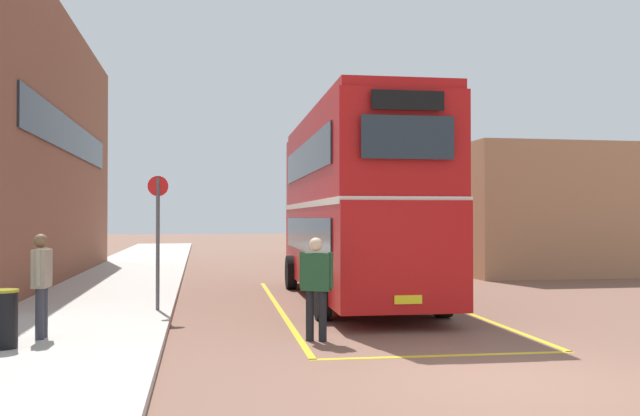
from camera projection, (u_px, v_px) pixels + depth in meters
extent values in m
plane|color=brown|center=(317.00, 281.00, 23.16)|extent=(135.60, 135.60, 0.00)
cube|color=#B2ADA3|center=(126.00, 276.00, 24.40)|extent=(4.00, 57.60, 0.14)
cube|color=#232D38|center=(73.00, 138.00, 22.76)|extent=(0.06, 13.90, 1.10)
cube|color=#AD7A56|center=(502.00, 211.00, 30.54)|extent=(7.63, 13.89, 4.81)
cube|color=#19232D|center=(419.00, 206.00, 29.87)|extent=(0.06, 10.56, 1.10)
cylinder|color=black|center=(291.00, 272.00, 20.46)|extent=(0.31, 1.01, 1.00)
cylinder|color=black|center=(376.00, 271.00, 20.83)|extent=(0.31, 1.01, 1.00)
cylinder|color=black|center=(322.00, 296.00, 14.27)|extent=(0.31, 1.01, 1.00)
cylinder|color=black|center=(442.00, 294.00, 14.65)|extent=(0.31, 1.01, 1.00)
cube|color=#B71414|center=(354.00, 246.00, 17.57)|extent=(2.78, 10.15, 2.10)
cube|color=#B71414|center=(354.00, 164.00, 17.59)|extent=(2.78, 9.95, 2.10)
cube|color=#B71414|center=(354.00, 119.00, 17.61)|extent=(2.68, 9.84, 0.20)
cube|color=white|center=(354.00, 205.00, 17.58)|extent=(2.81, 10.05, 0.14)
cube|color=#232D38|center=(305.00, 235.00, 17.38)|extent=(0.26, 8.27, 0.84)
cube|color=#232D38|center=(305.00, 160.00, 17.41)|extent=(0.26, 8.27, 0.84)
cube|color=#232D38|center=(402.00, 234.00, 17.75)|extent=(0.26, 8.27, 0.84)
cube|color=#232D38|center=(402.00, 161.00, 17.78)|extent=(0.26, 8.27, 0.84)
cube|color=#232D38|center=(408.00, 137.00, 12.59)|extent=(1.75, 0.09, 0.80)
cube|color=black|center=(408.00, 100.00, 12.60)|extent=(1.38, 0.08, 0.36)
cube|color=#232D38|center=(324.00, 228.00, 22.58)|extent=(2.00, 0.10, 1.00)
cube|color=yellow|center=(408.00, 300.00, 12.55)|extent=(0.52, 0.04, 0.16)
cylinder|color=black|center=(303.00, 246.00, 40.51)|extent=(0.30, 0.93, 0.92)
cylinder|color=black|center=(343.00, 246.00, 40.82)|extent=(0.30, 0.93, 0.92)
cylinder|color=black|center=(315.00, 250.00, 34.91)|extent=(0.30, 0.93, 0.92)
cylinder|color=black|center=(361.00, 250.00, 35.22)|extent=(0.30, 0.93, 0.92)
cube|color=silver|center=(330.00, 227.00, 37.88)|extent=(2.68, 9.50, 2.60)
cube|color=silver|center=(330.00, 203.00, 37.90)|extent=(2.52, 9.12, 0.12)
cube|color=#232D38|center=(309.00, 221.00, 37.73)|extent=(0.33, 7.53, 0.96)
cube|color=#232D38|center=(351.00, 221.00, 38.04)|extent=(0.33, 7.53, 0.96)
cube|color=#232D38|center=(319.00, 221.00, 42.57)|extent=(1.84, 0.11, 1.10)
cylinder|color=black|center=(323.00, 316.00, 11.81)|extent=(0.14, 0.14, 0.87)
cylinder|color=black|center=(310.00, 316.00, 11.87)|extent=(0.14, 0.14, 0.87)
cube|color=#1E4728|center=(316.00, 272.00, 11.85)|extent=(0.55, 0.41, 0.65)
cylinder|color=#1E4728|center=(330.00, 270.00, 11.79)|extent=(0.09, 0.09, 0.62)
cylinder|color=#1E4728|center=(302.00, 270.00, 11.91)|extent=(0.09, 0.09, 0.62)
sphere|color=beige|center=(316.00, 244.00, 11.84)|extent=(0.24, 0.24, 0.24)
cylinder|color=#2D2D38|center=(40.00, 314.00, 11.20)|extent=(0.14, 0.14, 0.84)
cylinder|color=#2D2D38|center=(43.00, 312.00, 11.42)|extent=(0.14, 0.14, 0.84)
cube|color=gray|center=(42.00, 268.00, 11.32)|extent=(0.24, 0.50, 0.63)
cylinder|color=gray|center=(38.00, 268.00, 11.08)|extent=(0.09, 0.09, 0.60)
cylinder|color=gray|center=(46.00, 266.00, 11.57)|extent=(0.09, 0.09, 0.60)
sphere|color=brown|center=(41.00, 241.00, 11.33)|extent=(0.23, 0.23, 0.23)
cylinder|color=black|center=(3.00, 320.00, 10.45)|extent=(0.42, 0.42, 0.85)
cylinder|color=olive|center=(3.00, 291.00, 10.46)|extent=(0.45, 0.45, 0.04)
cylinder|color=#4C4C51|center=(158.00, 244.00, 14.82)|extent=(0.08, 0.08, 2.85)
cylinder|color=red|center=(158.00, 186.00, 14.84)|extent=(0.44, 0.13, 0.44)
cube|color=gold|center=(278.00, 307.00, 16.25)|extent=(0.46, 12.08, 0.01)
cube|color=gold|center=(445.00, 304.00, 16.85)|extent=(0.46, 12.08, 0.01)
cube|color=gold|center=(445.00, 356.00, 10.58)|extent=(4.23, 0.24, 0.01)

